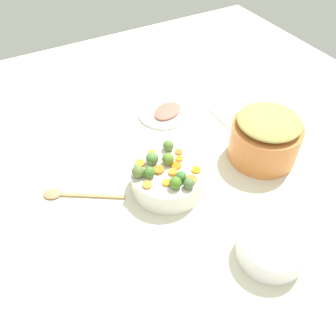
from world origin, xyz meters
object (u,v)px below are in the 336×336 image
at_px(wooden_spoon, 68,195).
at_px(ham_plate, 164,113).
at_px(serving_bowl_carrots, 168,179).
at_px(metal_pot, 264,141).
at_px(casserole_dish, 272,247).

bearing_deg(wooden_spoon, ham_plate, 115.73).
xyz_separation_m(serving_bowl_carrots, wooden_spoon, (-0.13, -0.32, -0.04)).
distance_m(serving_bowl_carrots, metal_pot, 0.39).
relative_size(metal_pot, wooden_spoon, 1.00).
bearing_deg(metal_pot, wooden_spoon, -103.17).
bearing_deg(wooden_spoon, serving_bowl_carrots, 67.82).
distance_m(metal_pot, wooden_spoon, 0.74).
distance_m(serving_bowl_carrots, wooden_spoon, 0.35).
bearing_deg(metal_pot, ham_plate, -154.04).
bearing_deg(casserole_dish, wooden_spoon, -138.32).
bearing_deg(serving_bowl_carrots, metal_pot, 84.88).
xyz_separation_m(metal_pot, casserole_dish, (0.35, -0.26, -0.03)).
relative_size(serving_bowl_carrots, ham_plate, 1.14).
relative_size(serving_bowl_carrots, metal_pot, 0.99).
relative_size(wooden_spoon, ham_plate, 1.15).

